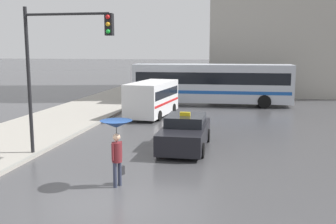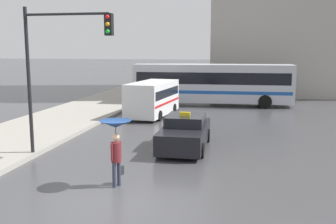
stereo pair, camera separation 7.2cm
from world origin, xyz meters
TOP-DOWN VIEW (x-y plane):
  - ground_plane at (0.00, 0.00)m, footprint 300.00×300.00m
  - taxi at (1.32, 6.58)m, footprint 1.91×4.43m
  - ambulance_van at (-1.88, 14.32)m, footprint 2.57×5.29m
  - city_bus at (1.45, 20.18)m, footprint 11.93×2.87m
  - pedestrian_with_umbrella at (-0.08, 1.44)m, footprint 0.99×0.99m
  - traffic_light at (-3.17, 4.29)m, footprint 3.55×0.38m

SIDE VIEW (x-z plane):
  - ground_plane at x=0.00m, z-range 0.00..0.00m
  - taxi at x=1.32m, z-range -0.12..1.46m
  - ambulance_van at x=-1.88m, z-range 0.12..2.31m
  - pedestrian_with_umbrella at x=-0.08m, z-range 0.61..2.70m
  - city_bus at x=1.45m, z-range 0.18..3.26m
  - traffic_light at x=-3.17m, z-range 1.13..6.96m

